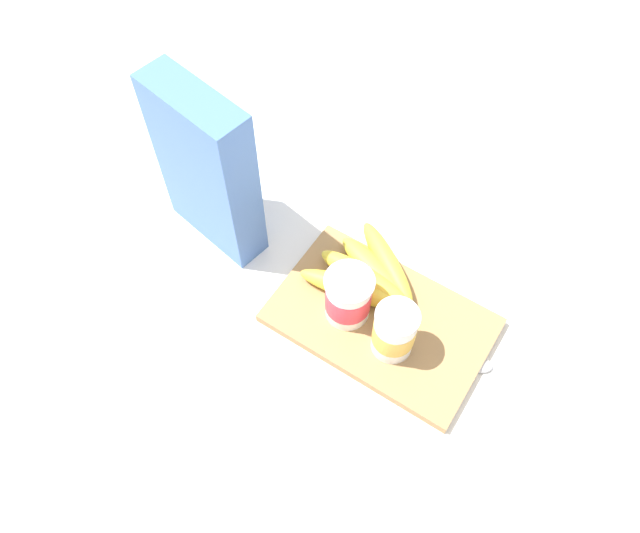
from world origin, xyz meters
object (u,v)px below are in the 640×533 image
banana_bunch (371,276)px  spoon (499,367)px  cutting_board (381,320)px  cereal_box (207,170)px  yogurt_cup_front (394,331)px  yogurt_cup_back (348,297)px

banana_bunch → spoon: (-0.23, 0.02, -0.03)m
cutting_board → cereal_box: (0.32, -0.01, 0.14)m
cutting_board → yogurt_cup_front: bearing=137.7°
yogurt_cup_back → cutting_board: bearing=-158.4°
yogurt_cup_front → banana_bunch: yogurt_cup_front is taller
cutting_board → yogurt_cup_back: 0.08m
banana_bunch → cereal_box: bearing=8.0°
yogurt_cup_back → cereal_box: bearing=-5.6°
cereal_box → spoon: size_ratio=2.39×
cutting_board → banana_bunch: (0.05, -0.05, 0.03)m
cereal_box → yogurt_cup_back: size_ratio=3.21×
cutting_board → spoon: size_ratio=2.63×
cereal_box → yogurt_cup_back: bearing=-175.3°
cereal_box → yogurt_cup_front: cereal_box is taller
cutting_board → banana_bunch: bearing=-44.1°
yogurt_cup_back → banana_bunch: size_ratio=0.49×
banana_bunch → yogurt_cup_back: bearing=87.7°
cereal_box → cutting_board: bearing=-171.0°
cutting_board → yogurt_cup_back: (0.05, 0.02, 0.05)m
cutting_board → yogurt_cup_front: yogurt_cup_front is taller
yogurt_cup_front → banana_bunch: (0.08, -0.08, -0.03)m
yogurt_cup_front → spoon: (-0.15, -0.06, -0.06)m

